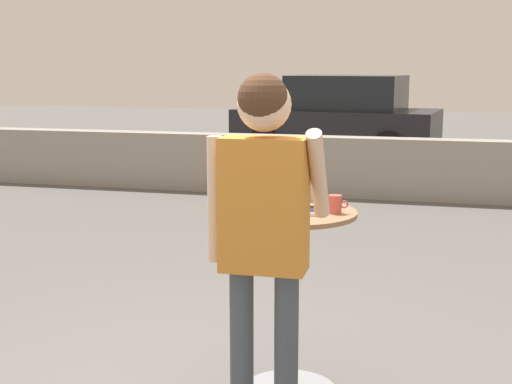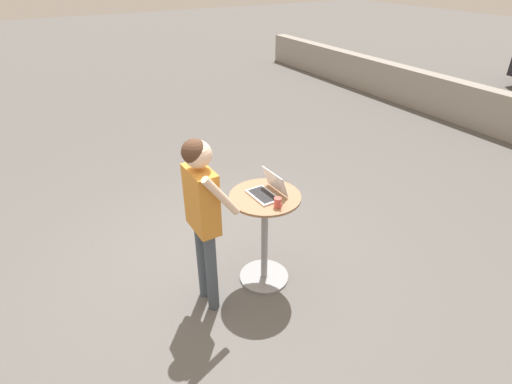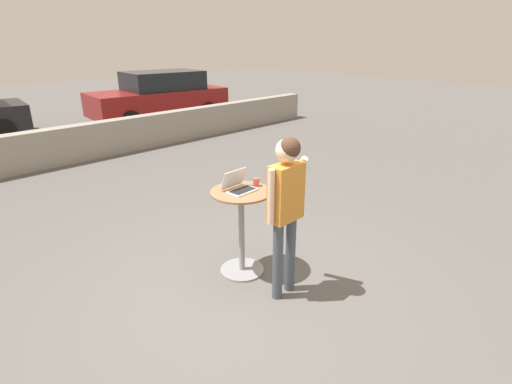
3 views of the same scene
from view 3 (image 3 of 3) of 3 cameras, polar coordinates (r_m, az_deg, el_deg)
name	(u,v)px [view 3 (image 3 of 3)]	position (r m, az deg, el deg)	size (l,w,h in m)	color
ground_plane	(242,295)	(4.59, -1.98, -14.46)	(50.00, 50.00, 0.00)	#5B5956
pavement_kerb	(34,151)	(9.82, -29.10, 5.17)	(17.38, 0.35, 0.83)	gray
cafe_table	(241,224)	(4.69, -2.09, -4.58)	(0.70, 0.70, 1.05)	gray
laptop	(239,186)	(4.53, -2.45, 0.88)	(0.35, 0.30, 0.23)	silver
coffee_mug	(256,182)	(4.66, 0.00, 1.41)	(0.11, 0.07, 0.10)	#C14C42
standing_person	(286,198)	(4.07, 4.29, -0.87)	(0.52, 0.39, 1.79)	#424C56
parked_car_further_down	(160,96)	(14.37, -13.57, 13.18)	(4.69, 2.33, 1.63)	maroon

